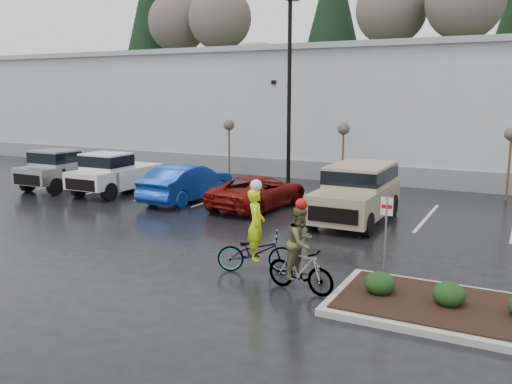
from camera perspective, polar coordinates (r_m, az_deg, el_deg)
The scene contains 17 objects.
ground at distance 15.20m, azimuth -1.07°, elevation -7.51°, with size 120.00×120.00×0.00m, color black.
warehouse at distance 35.40m, azimuth 16.15°, elevation 8.43°, with size 60.50×15.50×7.20m.
wooded_ridge at distance 58.16m, azimuth 20.57°, elevation 8.22°, with size 80.00×25.00×6.00m, color #1F3C19.
lamppost at distance 27.01m, azimuth 3.54°, elevation 12.61°, with size 0.50×1.00×9.22m.
sapling_west at distance 29.76m, azimuth -2.86°, elevation 6.73°, with size 0.60×0.60×3.20m.
sapling_mid at distance 27.12m, azimuth 9.20°, elevation 6.23°, with size 0.60×0.60×3.20m.
sapling_east at distance 25.82m, azimuth 25.29°, elevation 5.15°, with size 0.60×0.60×3.20m.
shrub_a at distance 12.81m, azimuth 12.91°, elevation -9.33°, with size 0.70×0.70×0.52m, color black.
shrub_b at distance 12.56m, azimuth 19.65°, elevation -10.10°, with size 0.70×0.70×0.52m, color black.
fire_lane_sign at distance 13.68m, azimuth 13.52°, elevation -3.72°, with size 0.30×0.05×2.20m.
pickup_silver at distance 28.36m, azimuth -19.04°, elevation 2.42°, with size 2.10×5.20×1.96m, color #95989C, non-canonical shape.
pickup_white at distance 26.28m, azimuth -14.09°, elevation 2.08°, with size 2.10×5.20×1.96m, color silver, non-canonical shape.
car_blue at distance 23.70m, azimuth -7.25°, elevation 1.00°, with size 1.71×4.92×1.62m, color #0D3498.
car_red at distance 22.07m, azimuth 0.27°, elevation 0.04°, with size 2.26×4.90×1.36m, color maroon.
suv_tan at distance 20.05m, azimuth 10.46°, elevation -0.20°, with size 2.20×5.10×2.06m, color tan, non-canonical shape.
cyclist_hivis at distance 14.30m, azimuth 0.00°, elevation -5.48°, with size 2.16×1.47×2.48m.
cyclist_olive at distance 12.93m, azimuth 4.71°, elevation -6.94°, with size 1.81×0.90×2.27m.
Camera 1 is at (6.83, -12.73, 4.72)m, focal length 38.00 mm.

